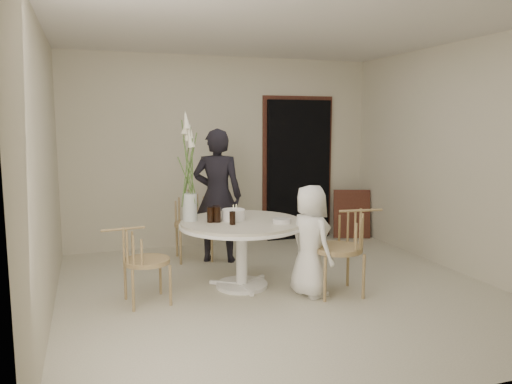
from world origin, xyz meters
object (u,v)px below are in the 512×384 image
object	(u,v)px
chair_right	(349,239)
birthday_cake	(233,215)
boy	(311,241)
flower_vase	(189,176)
chair_left	(135,254)
chair_far	(192,215)
girl	(217,196)
table	(242,231)

from	to	relation	value
chair_right	birthday_cake	world-z (taller)	birthday_cake
boy	flower_vase	xyz separation A→B (m)	(-1.11, 0.66, 0.64)
chair_left	birthday_cake	xyz separation A→B (m)	(1.05, 0.22, 0.28)
boy	chair_left	bearing A→B (deg)	66.78
chair_far	chair_left	world-z (taller)	chair_far
girl	boy	size ratio (longest dim) A/B	1.48
chair_far	chair_right	distance (m)	2.28
table	boy	size ratio (longest dim) A/B	1.16
chair_right	chair_left	xyz separation A→B (m)	(-2.13, 0.37, -0.07)
chair_far	chair_right	bearing A→B (deg)	-53.55
boy	girl	bearing A→B (deg)	7.17
table	girl	bearing A→B (deg)	89.33
chair_right	birthday_cake	size ratio (longest dim) A/B	3.59
chair_left	girl	distance (m)	1.73
chair_far	girl	size ratio (longest dim) A/B	0.51
table	chair_left	size ratio (longest dim) A/B	1.70
chair_right	boy	bearing A→B (deg)	-91.61
boy	chair_right	bearing A→B (deg)	-111.39
table	girl	size ratio (longest dim) A/B	0.78
boy	birthday_cake	distance (m)	0.87
table	chair_left	distance (m)	1.15
birthday_cake	flower_vase	distance (m)	0.63
birthday_cake	chair_right	bearing A→B (deg)	-28.58
table	chair_right	distance (m)	1.13
girl	birthday_cake	world-z (taller)	girl
table	boy	bearing A→B (deg)	-39.14
table	boy	xyz separation A→B (m)	(0.59, -0.48, -0.04)
chair_right	flower_vase	distance (m)	1.79
birthday_cake	flower_vase	size ratio (longest dim) A/B	0.21
girl	boy	distance (m)	1.68
flower_vase	boy	bearing A→B (deg)	-30.70
chair_left	flower_vase	xyz separation A→B (m)	(0.61, 0.35, 0.71)
boy	birthday_cake	xyz separation A→B (m)	(-0.66, 0.52, 0.22)
chair_left	birthday_cake	size ratio (longest dim) A/B	3.15
chair_right	flower_vase	size ratio (longest dim) A/B	0.77
girl	table	bearing A→B (deg)	112.30
table	chair_right	xyz separation A→B (m)	(1.00, -0.54, -0.04)
chair_right	girl	xyz separation A→B (m)	(-0.98, 1.62, 0.27)
girl	flower_vase	xyz separation A→B (m)	(-0.53, -0.90, 0.37)
birthday_cake	girl	bearing A→B (deg)	85.07
chair_far	chair_left	bearing A→B (deg)	-116.32
chair_right	table	bearing A→B (deg)	-111.64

